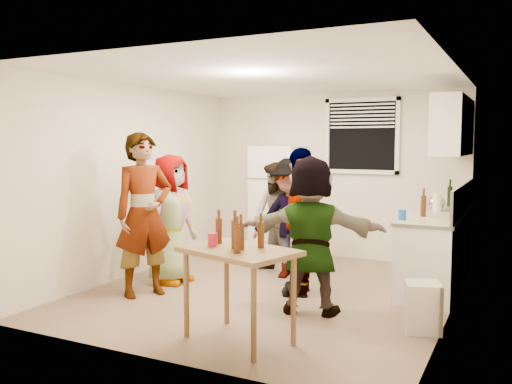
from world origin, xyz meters
The scene contains 23 objects.
room centered at (0.00, 0.00, 0.00)m, with size 4.00×4.50×2.50m, color #F1E5CF, non-canonical shape.
window centered at (0.45, 2.21, 1.85)m, with size 1.12×0.10×1.06m, color white, non-canonical shape.
refrigerator centered at (-0.75, 1.88, 0.85)m, with size 0.70×0.70×1.70m, color white.
counter_lower centered at (1.70, 1.15, 0.43)m, with size 0.60×2.20×0.86m, color white.
countertop centered at (1.70, 1.15, 0.88)m, with size 0.64×2.22×0.04m, color #C0B79B.
backsplash centered at (1.99, 1.15, 1.08)m, with size 0.03×2.20×0.36m, color beige.
upper_cabinets centered at (1.83, 1.35, 1.95)m, with size 0.34×1.60×0.70m, color white.
kettle centered at (1.65, 1.40, 0.90)m, with size 0.25×0.21×0.21m, color silver, non-canonical shape.
paper_towel centered at (1.68, 1.27, 0.90)m, with size 0.11×0.11×0.23m, color white.
wine_bottle centered at (1.75, 1.91, 0.90)m, with size 0.07×0.07×0.27m, color black.
beer_bottle_counter centered at (1.60, 0.73, 0.90)m, with size 0.06×0.06×0.24m, color #47230C.
blue_cup centered at (1.44, 0.34, 0.90)m, with size 0.08×0.08×0.11m, color blue.
picture_frame centered at (1.92, 1.35, 0.98)m, with size 0.02×0.19×0.16m, color gold.
trash_bin centered at (1.84, -0.61, 0.25)m, with size 0.31×0.31×0.46m, color beige.
serving_table centered at (0.42, -1.59, 0.00)m, with size 0.98×0.66×0.83m, color brown, non-canonical shape.
beer_bottle_table centered at (0.39, -1.60, 0.83)m, with size 0.07×0.07×0.25m, color #47230C.
red_cup centered at (0.16, -1.60, 0.83)m, with size 0.09×0.09×0.12m, color red.
guest_grey centered at (-1.29, -0.18, 0.00)m, with size 0.79×1.61×0.51m, color gray.
guest_stripe centered at (-1.24, -0.78, 0.00)m, with size 0.68×1.87×0.45m, color #141933.
guest_back_left centered at (-0.29, 0.81, 0.00)m, with size 0.73×1.49×0.57m, color #533323.
guest_back_right centered at (-0.05, 0.70, 0.00)m, with size 1.00×1.55×0.58m, color #3C3D41.
guest_black centered at (0.35, 0.06, 0.00)m, with size 1.00×1.70×0.41m, color black.
guest_orange centered at (0.70, -0.55, 0.00)m, with size 1.51×1.62×0.48m, color #E08D53.
Camera 1 is at (2.63, -5.69, 1.75)m, focal length 38.00 mm.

